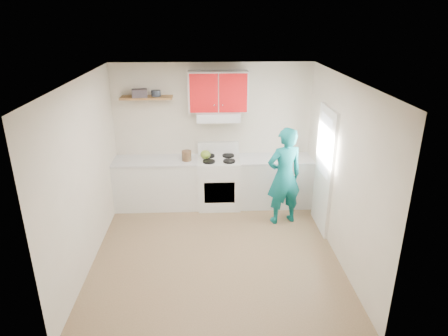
{
  "coord_description": "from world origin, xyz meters",
  "views": [
    {
      "loc": [
        -0.1,
        -5.2,
        3.41
      ],
      "look_at": [
        0.15,
        0.55,
        1.15
      ],
      "focal_mm": 31.94,
      "sensor_mm": 36.0,
      "label": 1
    }
  ],
  "objects_px": {
    "stove": "(219,182)",
    "tin": "(156,93)",
    "kettle": "(205,155)",
    "crock": "(187,156)",
    "person": "(284,176)"
  },
  "relations": [
    {
      "from": "tin",
      "to": "person",
      "type": "bearing_deg",
      "value": -22.12
    },
    {
      "from": "kettle",
      "to": "tin",
      "type": "bearing_deg",
      "value": -172.54
    },
    {
      "from": "tin",
      "to": "crock",
      "type": "distance_m",
      "value": 1.22
    },
    {
      "from": "kettle",
      "to": "crock",
      "type": "height_order",
      "value": "crock"
    },
    {
      "from": "stove",
      "to": "crock",
      "type": "distance_m",
      "value": 0.79
    },
    {
      "from": "tin",
      "to": "crock",
      "type": "relative_size",
      "value": 0.81
    },
    {
      "from": "stove",
      "to": "tin",
      "type": "height_order",
      "value": "tin"
    },
    {
      "from": "tin",
      "to": "stove",
      "type": "bearing_deg",
      "value": -10.57
    },
    {
      "from": "tin",
      "to": "crock",
      "type": "height_order",
      "value": "tin"
    },
    {
      "from": "stove",
      "to": "tin",
      "type": "xyz_separation_m",
      "value": [
        -1.08,
        0.2,
        1.63
      ]
    },
    {
      "from": "stove",
      "to": "kettle",
      "type": "relative_size",
      "value": 4.92
    },
    {
      "from": "tin",
      "to": "kettle",
      "type": "relative_size",
      "value": 0.89
    },
    {
      "from": "crock",
      "to": "person",
      "type": "bearing_deg",
      "value": -20.89
    },
    {
      "from": "kettle",
      "to": "person",
      "type": "xyz_separation_m",
      "value": [
        1.31,
        -0.72,
        -0.15
      ]
    },
    {
      "from": "kettle",
      "to": "crock",
      "type": "xyz_separation_m",
      "value": [
        -0.34,
        -0.09,
        0.0
      ]
    }
  ]
}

